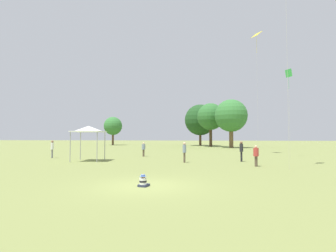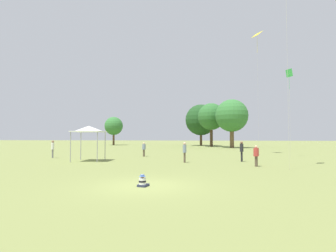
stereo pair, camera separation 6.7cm
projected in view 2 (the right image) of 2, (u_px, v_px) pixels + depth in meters
ground_plane at (144, 186)px, 11.78m from camera, size 300.00×300.00×0.00m
seated_toddler at (143, 182)px, 11.60m from camera, size 0.49×0.56×0.55m
person_standing_0 at (242, 149)px, 23.33m from camera, size 0.41×0.41×1.82m
person_standing_1 at (144, 148)px, 29.56m from camera, size 0.44×0.44×1.59m
person_standing_2 at (53, 147)px, 27.37m from camera, size 0.40×0.40×1.84m
person_standing_3 at (256, 154)px, 19.49m from camera, size 0.47×0.47×1.57m
person_standing_4 at (185, 150)px, 22.47m from camera, size 0.33×0.33×1.75m
canopy_tent at (89, 129)px, 23.98m from camera, size 2.91×2.91×3.21m
kite_1 at (289, 76)px, 28.53m from camera, size 0.57×0.81×9.59m
kite_2 at (257, 38)px, 33.72m from camera, size 1.45×1.51×15.80m
distant_tree_0 at (232, 116)px, 53.04m from camera, size 6.59×6.59×9.84m
distant_tree_1 at (211, 117)px, 59.24m from camera, size 6.07×6.07×9.85m
distant_tree_2 at (201, 120)px, 67.18m from camera, size 7.94×7.94×10.56m
distant_tree_3 at (114, 126)px, 71.34m from camera, size 4.95×4.95×7.68m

